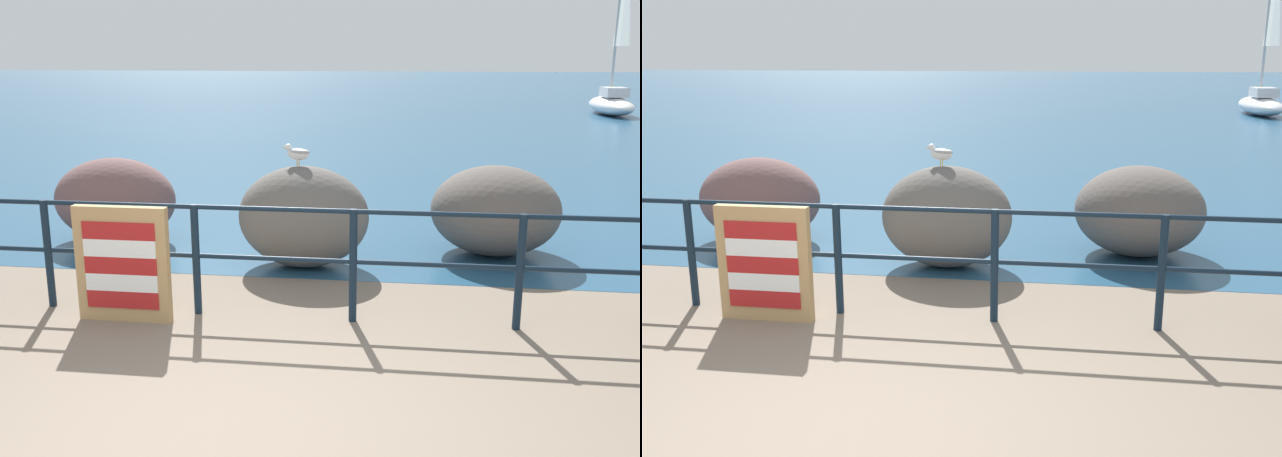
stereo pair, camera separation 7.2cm
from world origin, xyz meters
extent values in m
cube|color=#756656|center=(0.00, 20.00, -0.05)|extent=(120.00, 120.00, 0.10)
cube|color=navy|center=(0.00, 48.23, 0.00)|extent=(120.00, 90.00, 0.01)
cylinder|color=black|center=(-2.13, 2.12, 0.51)|extent=(0.07, 0.07, 1.02)
cylinder|color=black|center=(-0.71, 2.12, 0.51)|extent=(0.07, 0.07, 1.02)
cylinder|color=black|center=(0.71, 2.12, 0.51)|extent=(0.07, 0.07, 1.02)
cylinder|color=black|center=(2.13, 2.12, 0.51)|extent=(0.07, 0.07, 1.02)
cylinder|color=black|center=(0.00, 2.12, 1.00)|extent=(9.94, 0.04, 0.04)
cylinder|color=black|center=(0.00, 2.12, 0.55)|extent=(9.94, 0.04, 0.04)
cube|color=tan|center=(-1.30, 1.87, 0.52)|extent=(0.84, 0.09, 1.04)
cube|color=#AD1E1E|center=(-1.30, 1.82, 0.21)|extent=(0.66, 0.01, 0.16)
cube|color=white|center=(-1.30, 1.82, 0.36)|extent=(0.66, 0.01, 0.16)
cube|color=#AD1E1E|center=(-1.30, 1.82, 0.52)|extent=(0.66, 0.01, 0.16)
cube|color=white|center=(-1.30, 1.82, 0.68)|extent=(0.66, 0.01, 0.16)
cube|color=#AD1E1E|center=(-1.30, 1.82, 0.83)|extent=(0.66, 0.01, 0.16)
ellipsoid|color=#605B56|center=(0.02, 3.71, 0.56)|extent=(1.45, 1.08, 1.13)
ellipsoid|color=brown|center=(-2.51, 4.48, 0.53)|extent=(1.54, 1.10, 1.06)
ellipsoid|color=#5B534E|center=(2.17, 4.51, 0.53)|extent=(1.51, 1.45, 1.05)
cylinder|color=gold|center=(-0.05, 3.72, 1.16)|extent=(0.01, 0.01, 0.06)
cylinder|color=gold|center=(-0.04, 3.76, 1.16)|extent=(0.01, 0.01, 0.06)
ellipsoid|color=white|center=(-0.04, 3.74, 1.25)|extent=(0.28, 0.19, 0.13)
ellipsoid|color=#9E9EA3|center=(-0.03, 3.74, 1.28)|extent=(0.27, 0.19, 0.06)
sphere|color=white|center=(-0.16, 3.78, 1.32)|extent=(0.08, 0.08, 0.08)
cone|color=gold|center=(-0.21, 3.80, 1.32)|extent=(0.06, 0.04, 0.02)
ellipsoid|color=white|center=(8.73, 25.09, 0.36)|extent=(1.30, 4.40, 0.70)
cube|color=silver|center=(8.73, 24.79, 0.89)|extent=(0.80, 1.30, 0.36)
cylinder|color=#B2B2B7|center=(8.73, 25.29, 2.81)|extent=(0.10, 0.10, 4.20)
camera|label=1|loc=(1.21, -3.71, 2.31)|focal=39.21mm
camera|label=2|loc=(1.28, -3.70, 2.31)|focal=39.21mm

